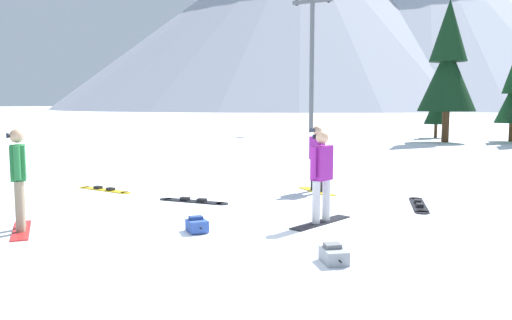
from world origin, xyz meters
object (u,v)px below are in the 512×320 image
at_px(loose_snowboard_near_right, 193,201).
at_px(ski_lift_tower, 312,57).
at_px(snowboarder_midground, 322,175).
at_px(snowboarder_background, 317,157).
at_px(loose_snowboard_far_spare, 104,190).
at_px(pine_tree_slender, 437,104).
at_px(loose_snowboard_near_left, 419,205).
at_px(backpack_grey, 334,255).
at_px(pine_tree_broad, 448,65).
at_px(backpack_blue, 197,225).
at_px(snowboarder_foreground, 19,177).

height_order(loose_snowboard_near_right, ski_lift_tower, ski_lift_tower).
distance_m(snowboarder_midground, snowboarder_background, 3.51).
relative_size(loose_snowboard_far_spare, pine_tree_slender, 0.45).
xyz_separation_m(loose_snowboard_near_right, loose_snowboard_near_left, (4.69, 1.93, -0.00)).
distance_m(backpack_grey, pine_tree_slender, 29.23).
relative_size(snowboarder_background, pine_tree_broad, 0.21).
height_order(loose_snowboard_near_left, backpack_grey, backpack_grey).
bearing_deg(backpack_blue, snowboarder_foreground, -153.68).
distance_m(snowboarder_background, backpack_blue, 4.96).
relative_size(snowboarder_midground, pine_tree_broad, 0.21).
height_order(loose_snowboard_near_right, loose_snowboard_near_left, same).
distance_m(snowboarder_background, ski_lift_tower, 28.52).
xyz_separation_m(backpack_grey, pine_tree_broad, (-1.74, 25.11, 4.38)).
height_order(snowboarder_foreground, pine_tree_slender, pine_tree_slender).
height_order(loose_snowboard_far_spare, backpack_grey, backpack_grey).
xyz_separation_m(backpack_blue, pine_tree_slender, (-0.11, 28.43, 2.14)).
bearing_deg(loose_snowboard_near_left, loose_snowboard_far_spare, -167.54).
distance_m(loose_snowboard_near_right, pine_tree_slender, 26.29).
distance_m(loose_snowboard_far_spare, backpack_grey, 7.95).
bearing_deg(snowboarder_midground, ski_lift_tower, 111.70).
bearing_deg(loose_snowboard_near_left, backpack_grey, -93.94).
xyz_separation_m(snowboarder_background, ski_lift_tower, (-10.36, 26.10, 5.02)).
bearing_deg(loose_snowboard_near_right, backpack_blue, -54.33).
bearing_deg(backpack_blue, loose_snowboard_far_spare, 151.25).
bearing_deg(pine_tree_slender, loose_snowboard_near_left, -82.56).
bearing_deg(loose_snowboard_far_spare, pine_tree_broad, 75.77).
bearing_deg(snowboarder_foreground, loose_snowboard_near_left, 43.74).
height_order(snowboarder_foreground, pine_tree_broad, pine_tree_broad).
distance_m(snowboarder_background, pine_tree_slender, 23.60).
distance_m(snowboarder_foreground, ski_lift_tower, 33.52).
bearing_deg(backpack_grey, backpack_blue, 167.92).
distance_m(backpack_blue, ski_lift_tower, 33.06).
bearing_deg(snowboarder_midground, backpack_blue, -136.35).
distance_m(loose_snowboard_far_spare, ski_lift_tower, 29.55).
xyz_separation_m(loose_snowboard_near_left, pine_tree_broad, (-2.07, 20.32, 4.47)).
xyz_separation_m(loose_snowboard_far_spare, loose_snowboard_near_left, (7.65, 1.69, -0.00)).
height_order(pine_tree_broad, pine_tree_slender, pine_tree_broad).
relative_size(backpack_blue, ski_lift_tower, 0.05).
bearing_deg(snowboarder_foreground, loose_snowboard_far_spare, 114.67).
xyz_separation_m(backpack_blue, ski_lift_tower, (-9.97, 30.98, 5.79)).
distance_m(backpack_blue, pine_tree_slender, 28.51).
distance_m(snowboarder_midground, loose_snowboard_far_spare, 6.43).
xyz_separation_m(backpack_grey, pine_tree_slender, (-2.83, 29.02, 2.15)).
relative_size(loose_snowboard_far_spare, backpack_blue, 3.38).
relative_size(snowboarder_midground, snowboarder_background, 1.03).
relative_size(loose_snowboard_near_right, pine_tree_broad, 0.21).
bearing_deg(ski_lift_tower, loose_snowboard_near_right, -73.81).
height_order(snowboarder_midground, loose_snowboard_near_right, snowboarder_midground).
distance_m(backpack_grey, ski_lift_tower, 34.51).
xyz_separation_m(loose_snowboard_near_right, ski_lift_tower, (-8.33, 28.70, 5.89)).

